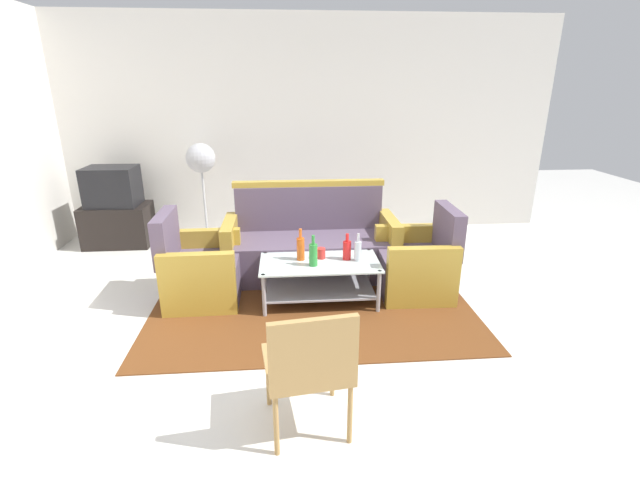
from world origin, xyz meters
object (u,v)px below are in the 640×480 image
cup (321,253)px  tv_stand (118,225)px  bottle_clear (358,250)px  coffee_table (320,275)px  wicker_chair (309,362)px  bottle_red (347,250)px  pedestal_fan (201,164)px  television (112,186)px  armchair_right (417,265)px  bottle_green (313,254)px  bottle_orange (301,248)px  couch (311,246)px  armchair_left (200,271)px

cup → tv_stand: bearing=145.3°
bottle_clear → tv_stand: (-2.78, 1.78, -0.25)m
coffee_table → wicker_chair: (-0.19, -1.68, 0.22)m
bottle_red → pedestal_fan: 2.45m
tv_stand → wicker_chair: wicker_chair is taller
bottle_clear → wicker_chair: (-0.54, -1.67, -0.02)m
television → wicker_chair: size_ratio=0.73×
armchair_right → cup: (-0.95, -0.06, 0.17)m
wicker_chair → bottle_green: bearing=77.8°
armchair_right → bottle_green: bearing=103.9°
cup → pedestal_fan: (-1.35, 1.75, 0.55)m
bottle_orange → tv_stand: (-2.26, 1.72, -0.26)m
couch → bottle_green: bearing=88.4°
armchair_left → bottle_green: (1.06, -0.24, 0.23)m
armchair_right → bottle_red: size_ratio=3.40×
bottle_red → bottle_green: (-0.32, -0.12, 0.01)m
armchair_right → bottle_green: 1.09m
bottle_red → television: 3.21m
coffee_table → bottle_red: 0.35m
armchair_left → wicker_chair: size_ratio=1.01×
couch → armchair_right: size_ratio=2.12×
armchair_left → bottle_red: (1.39, -0.12, 0.22)m
bottle_green → cup: (0.08, 0.17, -0.06)m
bottle_orange → bottle_green: bearing=-54.0°
coffee_table → tv_stand: bearing=143.9°
armchair_left → armchair_right: size_ratio=1.00×
bottle_orange → bottle_green: size_ratio=1.05×
cup → bottle_orange: bearing=-174.4°
armchair_right → bottle_red: bearing=99.7°
bottle_orange → pedestal_fan: (-1.16, 1.77, 0.49)m
armchair_left → couch: bearing=114.7°
couch → cup: couch is taller
bottle_red → television: television is taller
armchair_left → pedestal_fan: bearing=-173.8°
armchair_left → tv_stand: 2.08m
armchair_left → bottle_red: armchair_left is taller
tv_stand → pedestal_fan: 1.33m
armchair_left → wicker_chair: 2.06m
armchair_right → bottle_orange: size_ratio=2.82×
cup → armchair_right: bearing=3.6°
bottle_orange → television: 2.85m
bottle_green → television: bearing=141.7°
couch → coffee_table: 0.67m
bottle_clear → tv_stand: bearing=147.3°
cup → television: bearing=145.2°
armchair_left → bottle_clear: 1.51m
pedestal_fan → bottle_orange: bearing=-56.7°
coffee_table → wicker_chair: size_ratio=1.31×
armchair_left → wicker_chair: (0.94, -1.83, 0.21)m
coffee_table → bottle_green: bottle_green is taller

